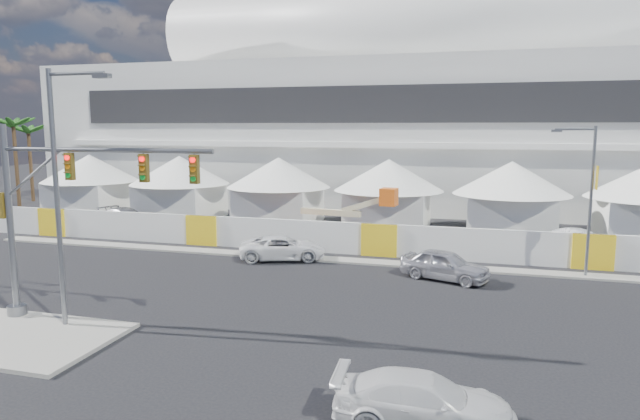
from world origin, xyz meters
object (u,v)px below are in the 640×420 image
(traffic_mast, at_px, (49,214))
(streetlight_curb, at_px, (588,191))
(sedan_silver, at_px, (445,265))
(streetlight_median, at_px, (62,181))
(pickup_near, at_px, (423,401))
(boom_lift, at_px, (323,228))
(lot_car_a, at_px, (582,243))
(lot_car_c, at_px, (126,218))
(pickup_curb, at_px, (283,248))

(traffic_mast, xyz_separation_m, streetlight_curb, (21.77, 13.50, 0.15))
(sedan_silver, relative_size, streetlight_median, 0.47)
(pickup_near, distance_m, boom_lift, 23.80)
(lot_car_a, distance_m, boom_lift, 16.28)
(streetlight_curb, bearing_deg, lot_car_c, 168.87)
(pickup_curb, height_order, pickup_near, pickup_curb)
(boom_lift, bearing_deg, sedan_silver, -32.24)
(traffic_mast, height_order, streetlight_median, streetlight_median)
(lot_car_c, bearing_deg, streetlight_median, -128.63)
(pickup_curb, bearing_deg, sedan_silver, -121.24)
(lot_car_a, height_order, streetlight_median, streetlight_median)
(pickup_near, xyz_separation_m, streetlight_median, (-14.15, 3.68, 5.13))
(sedan_silver, bearing_deg, traffic_mast, 146.39)
(sedan_silver, relative_size, traffic_mast, 0.48)
(sedan_silver, distance_m, lot_car_a, 10.94)
(streetlight_median, relative_size, streetlight_curb, 1.25)
(pickup_near, bearing_deg, boom_lift, 17.98)
(lot_car_a, relative_size, streetlight_curb, 0.62)
(pickup_near, bearing_deg, streetlight_median, 71.37)
(pickup_curb, bearing_deg, lot_car_a, -91.32)
(sedan_silver, xyz_separation_m, lot_car_c, (-25.11, 8.82, -0.02))
(streetlight_curb, bearing_deg, traffic_mast, -148.20)
(sedan_silver, xyz_separation_m, lot_car_a, (7.74, 7.73, 0.03))
(pickup_near, xyz_separation_m, lot_car_a, (7.33, 22.80, 0.12))
(streetlight_curb, height_order, boom_lift, streetlight_curb)
(pickup_curb, xyz_separation_m, streetlight_curb, (16.59, 0.54, 3.90))
(pickup_near, relative_size, lot_car_a, 0.97)
(lot_car_a, bearing_deg, traffic_mast, 135.91)
(pickup_curb, bearing_deg, streetlight_curb, -107.83)
(streetlight_median, bearing_deg, traffic_mast, 159.29)
(pickup_curb, height_order, lot_car_a, lot_car_a)
(boom_lift, bearing_deg, traffic_mast, -102.16)
(traffic_mast, bearing_deg, lot_car_c, 117.49)
(lot_car_c, xyz_separation_m, boom_lift, (16.59, -1.83, 0.31))
(lot_car_c, relative_size, streetlight_curb, 0.67)
(pickup_near, distance_m, streetlight_median, 15.50)
(sedan_silver, xyz_separation_m, traffic_mast, (-14.81, -10.99, 3.67))
(lot_car_a, bearing_deg, pickup_near, 168.37)
(lot_car_a, relative_size, boom_lift, 0.62)
(lot_car_a, height_order, streetlight_curb, streetlight_curb)
(lot_car_c, xyz_separation_m, streetlight_median, (11.37, -20.21, 5.06))
(pickup_curb, bearing_deg, lot_car_c, 46.47)
(pickup_curb, xyz_separation_m, pickup_near, (10.03, -17.04, -0.02))
(sedan_silver, xyz_separation_m, boom_lift, (-8.53, 6.99, 0.29))
(boom_lift, bearing_deg, streetlight_median, -98.76)
(pickup_near, height_order, streetlight_curb, streetlight_curb)
(lot_car_a, bearing_deg, sedan_silver, 141.17)
(streetlight_median, distance_m, streetlight_curb, 24.98)
(streetlight_curb, relative_size, boom_lift, 0.99)
(lot_car_a, relative_size, lot_car_c, 0.94)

